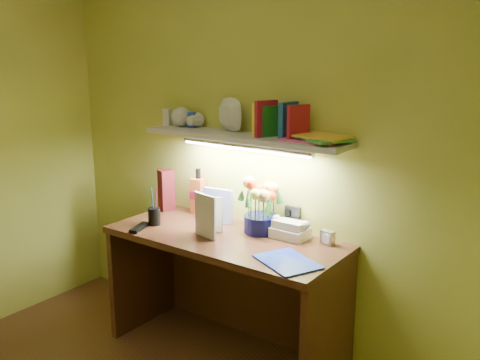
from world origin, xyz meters
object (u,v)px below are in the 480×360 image
object	(u,v)px
telephone	(290,228)
desk_clock	(328,238)
flower_bouquet	(261,203)
desk	(225,296)
whisky_bottle	(198,191)

from	to	relation	value
telephone	desk_clock	world-z (taller)	telephone
flower_bouquet	desk_clock	distance (m)	0.43
desk_clock	telephone	bearing A→B (deg)	-160.57
desk	telephone	distance (m)	0.57
desk	desk_clock	distance (m)	0.72
telephone	whisky_bottle	size ratio (longest dim) A/B	0.67
telephone	desk_clock	distance (m)	0.22
flower_bouquet	whisky_bottle	world-z (taller)	flower_bouquet
flower_bouquet	desk_clock	world-z (taller)	flower_bouquet
telephone	desk_clock	xyz separation A→B (m)	(0.22, 0.03, -0.02)
desk	whisky_bottle	distance (m)	0.71
flower_bouquet	telephone	distance (m)	0.22
desk	telephone	size ratio (longest dim) A/B	7.05
telephone	desk_clock	bearing A→B (deg)	8.54
telephone	whisky_bottle	world-z (taller)	whisky_bottle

